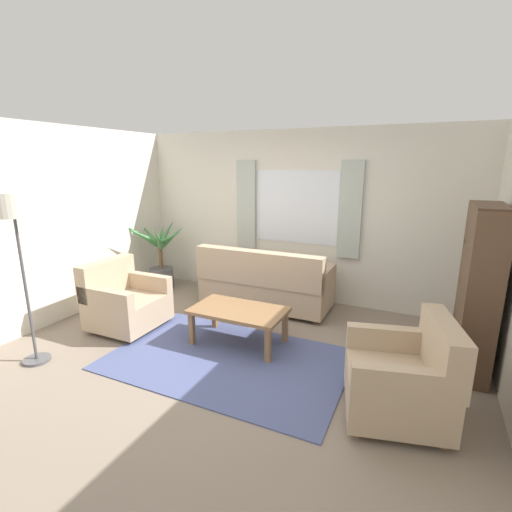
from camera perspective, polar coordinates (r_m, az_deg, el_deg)
ground_plane at (r=4.25m, az=-4.46°, el=-15.62°), size 6.24×6.24×0.00m
wall_back at (r=5.82m, az=6.33°, el=6.06°), size 5.32×0.12×2.60m
wall_left at (r=5.58m, az=-29.34°, el=4.01°), size 0.12×4.40×2.60m
window_with_curtains at (r=5.72m, az=6.10°, el=7.44°), size 1.98×0.07×1.40m
area_rug at (r=4.24m, az=-4.47°, el=-15.55°), size 2.56×1.64×0.01m
couch at (r=5.50m, az=1.31°, el=-4.31°), size 1.90×0.82×0.92m
armchair_left at (r=5.15m, az=-19.60°, el=-6.60°), size 0.83×0.85×0.88m
armchair_right at (r=3.49m, az=21.84°, el=-17.00°), size 1.00×1.01×0.88m
coffee_table at (r=4.42m, az=-2.70°, el=-8.83°), size 1.10×0.64×0.44m
potted_plant at (r=6.52m, az=-14.65°, el=-0.40°), size 1.10×1.22×1.23m
bookshelf at (r=4.37m, az=30.46°, el=-5.46°), size 0.30×0.94×1.72m
standing_lamp at (r=4.40m, az=-33.17°, el=5.17°), size 0.42×0.42×1.83m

